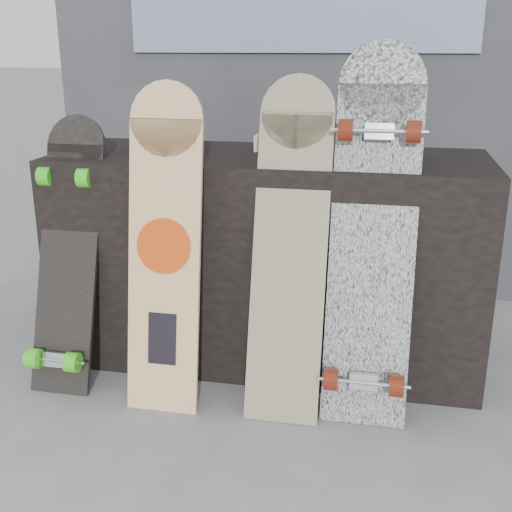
% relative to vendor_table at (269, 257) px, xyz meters
% --- Properties ---
extents(ground, '(60.00, 60.00, 0.00)m').
position_rel_vendor_table_xyz_m(ground, '(0.00, -0.50, -0.40)').
color(ground, slate).
rests_on(ground, ground).
extents(vendor_table, '(1.60, 0.60, 0.80)m').
position_rel_vendor_table_xyz_m(vendor_table, '(0.00, 0.00, 0.00)').
color(vendor_table, black).
rests_on(vendor_table, ground).
extents(booth, '(2.40, 0.22, 2.20)m').
position_rel_vendor_table_xyz_m(booth, '(0.00, 0.85, 0.70)').
color(booth, '#35363A').
rests_on(booth, ground).
extents(merch_box_purple, '(0.18, 0.12, 0.10)m').
position_rel_vendor_table_xyz_m(merch_box_purple, '(-0.42, -0.02, 0.45)').
color(merch_box_purple, '#603772').
rests_on(merch_box_purple, vendor_table).
extents(merch_box_small, '(0.14, 0.14, 0.12)m').
position_rel_vendor_table_xyz_m(merch_box_small, '(0.42, -0.02, 0.46)').
color(merch_box_small, '#603772').
rests_on(merch_box_small, vendor_table).
extents(merch_box_flat, '(0.22, 0.10, 0.06)m').
position_rel_vendor_table_xyz_m(merch_box_flat, '(0.04, 0.10, 0.43)').
color(merch_box_flat, '#D1B78C').
rests_on(merch_box_flat, vendor_table).
extents(longboard_geisha, '(0.24, 0.21, 1.08)m').
position_rel_vendor_table_xyz_m(longboard_geisha, '(-0.27, -0.41, 0.17)').
color(longboard_geisha, beige).
rests_on(longboard_geisha, ground).
extents(longboard_celtic, '(0.25, 0.34, 1.10)m').
position_rel_vendor_table_xyz_m(longboard_celtic, '(0.13, -0.34, 0.18)').
color(longboard_celtic, beige).
rests_on(longboard_celtic, ground).
extents(longboard_cascadia, '(0.28, 0.37, 1.21)m').
position_rel_vendor_table_xyz_m(longboard_cascadia, '(0.40, -0.32, 0.23)').
color(longboard_cascadia, white).
rests_on(longboard_cascadia, ground).
extents(skateboard_dark, '(0.22, 0.39, 0.95)m').
position_rel_vendor_table_xyz_m(skateboard_dark, '(-0.67, -0.33, 0.09)').
color(skateboard_dark, black).
rests_on(skateboard_dark, ground).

